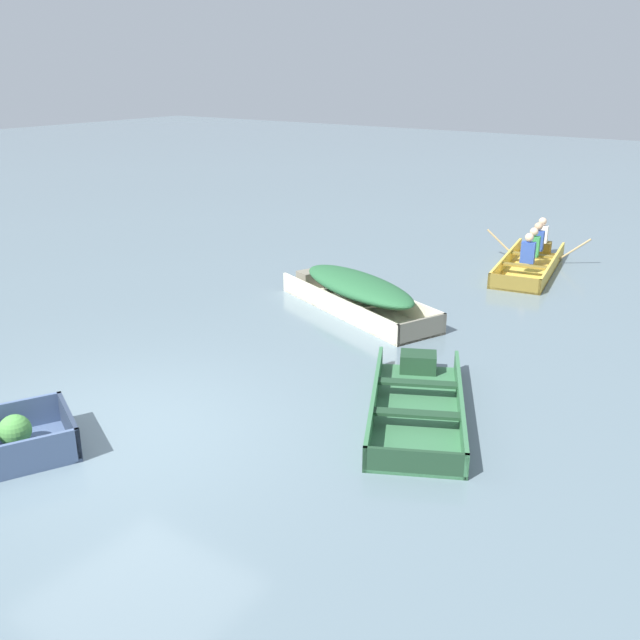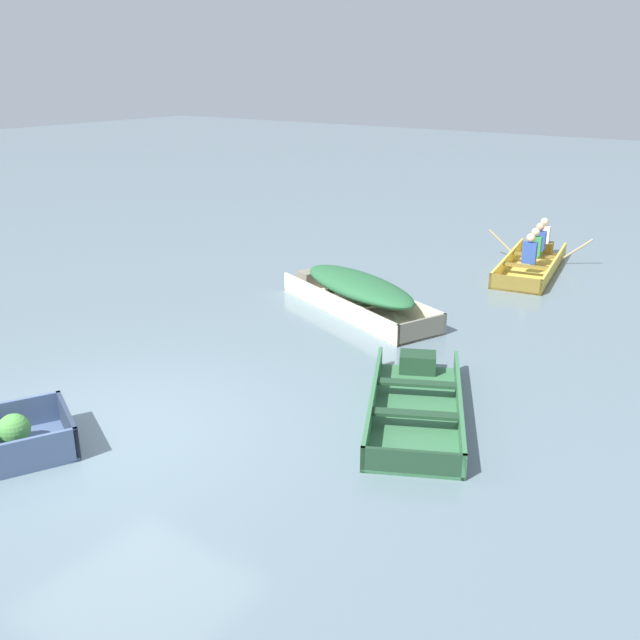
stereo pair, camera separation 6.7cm
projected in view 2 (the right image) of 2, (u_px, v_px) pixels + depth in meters
name	position (u px, v px, depth m)	size (l,w,h in m)	color
ground_plane	(123.00, 431.00, 8.60)	(80.00, 80.00, 0.00)	slate
skiff_green_near_moored	(416.00, 403.00, 9.08)	(2.33, 3.12, 0.31)	#387047
skiff_cream_mid_moored	(357.00, 290.00, 12.66)	(3.63, 2.25, 0.65)	beige
rowboat_yellow_with_crew	(533.00, 259.00, 15.34)	(2.24, 3.45, 0.88)	#E5BC47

